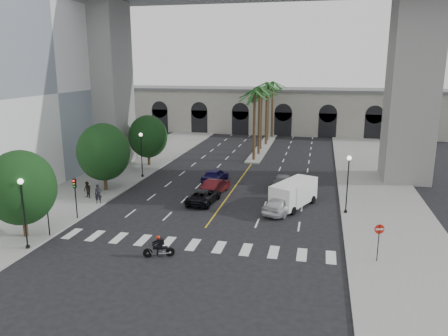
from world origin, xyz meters
The scene contains 30 objects.
ground centered at (0.00, 0.00, 0.00)m, with size 140.00×140.00×0.00m, color black.
sidewalk_left centered at (-15.00, 15.00, 0.07)m, with size 8.00×100.00×0.15m, color gray.
sidewalk_right centered at (15.00, 15.00, 0.07)m, with size 8.00×100.00×0.15m, color gray.
median centered at (0.00, 38.00, 0.10)m, with size 2.00×24.00×0.20m, color gray.
pier_building centered at (0.00, 55.00, 4.27)m, with size 71.00×10.50×8.50m.
bridge centered at (3.42, 22.00, 18.51)m, with size 75.00×13.00×26.00m.
palm_a centered at (0.00, 28.00, 9.10)m, with size 3.20×3.20×10.30m.
palm_b centered at (0.10, 32.00, 9.37)m, with size 3.20×3.20×10.60m.
palm_c centered at (-0.20, 36.00, 8.91)m, with size 3.20×3.20×10.10m.
palm_d centered at (0.15, 40.00, 9.65)m, with size 3.20×3.20×10.90m.
palm_e centered at (-0.10, 44.00, 9.19)m, with size 3.20×3.20×10.40m.
palm_f centered at (0.20, 48.00, 9.46)m, with size 3.20×3.20×10.70m.
street_tree_near centered at (-13.00, -3.00, 4.02)m, with size 5.20×5.20×6.89m.
street_tree_mid centered at (-13.00, 10.00, 4.21)m, with size 5.44×5.44×7.21m.
street_tree_far centered at (-13.00, 22.00, 3.90)m, with size 5.04×5.04×6.68m.
lamp_post_left_near centered at (-11.40, -5.00, 3.22)m, with size 0.40×0.40×5.35m.
lamp_post_left_far centered at (-11.40, 16.00, 3.22)m, with size 0.40×0.40×5.35m.
lamp_post_right centered at (11.40, 8.00, 3.22)m, with size 0.40×0.40×5.35m.
traffic_signal_near centered at (-11.30, -2.50, 2.51)m, with size 0.25×0.18×3.65m.
traffic_signal_far centered at (-11.30, 1.50, 2.51)m, with size 0.25×0.18×3.65m.
motorcycle_rider centered at (-1.67, -3.98, 0.72)m, with size 2.12×0.86×1.59m.
car_a centered at (5.79, 7.16, 0.84)m, with size 1.97×4.91×1.67m, color silver.
car_b centered at (-1.50, 11.81, 0.77)m, with size 1.63×4.69×1.54m, color #420D11.
car_c centered at (-1.84, 8.41, 0.69)m, with size 2.28×4.94×1.37m, color black.
car_d centered at (5.19, 15.18, 0.77)m, with size 2.15×5.30×1.54m, color slate.
car_e centered at (-2.60, 16.09, 0.79)m, with size 1.86×4.62×1.57m, color #140E42.
cargo_van centered at (6.67, 9.02, 1.37)m, with size 4.27×6.15×2.46m.
pedestrian_a centered at (-11.50, 5.66, 1.06)m, with size 0.67×0.44×1.83m, color black.
pedestrian_b centered at (-13.39, 6.98, 0.98)m, with size 0.81×0.63×1.66m, color black.
do_not_enter_sign centered at (13.00, -1.69, 2.01)m, with size 0.66×0.22×2.76m.
Camera 1 is at (8.84, -30.51, 13.15)m, focal length 35.00 mm.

